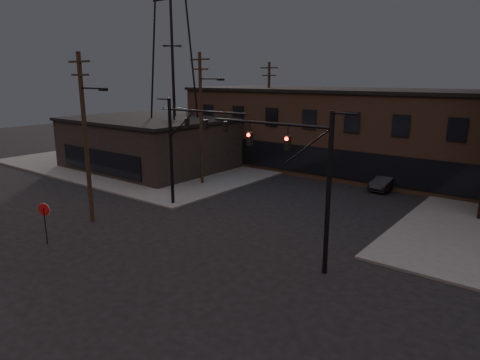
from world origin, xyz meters
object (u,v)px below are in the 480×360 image
object	(u,v)px
car_crossing	(386,182)
stop_sign	(44,214)
traffic_signal_far	(183,141)
traffic_signal_near	(308,173)

from	to	relation	value
car_crossing	stop_sign	bearing A→B (deg)	-110.37
traffic_signal_far	stop_sign	size ratio (longest dim) A/B	3.23
traffic_signal_far	car_crossing	distance (m)	17.99
traffic_signal_near	stop_sign	distance (m)	15.17
car_crossing	traffic_signal_near	bearing A→B (deg)	-78.84
traffic_signal_far	car_crossing	world-z (taller)	traffic_signal_far
traffic_signal_far	car_crossing	xyz separation A→B (m)	(10.01, 14.31, -4.31)
traffic_signal_near	traffic_signal_far	size ratio (longest dim) A/B	1.00
traffic_signal_near	traffic_signal_far	distance (m)	12.57
traffic_signal_near	car_crossing	bearing A→B (deg)	96.60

